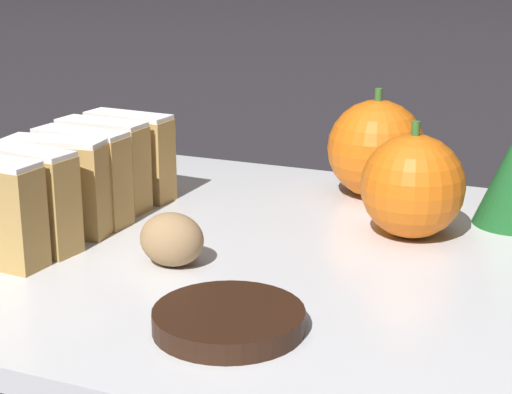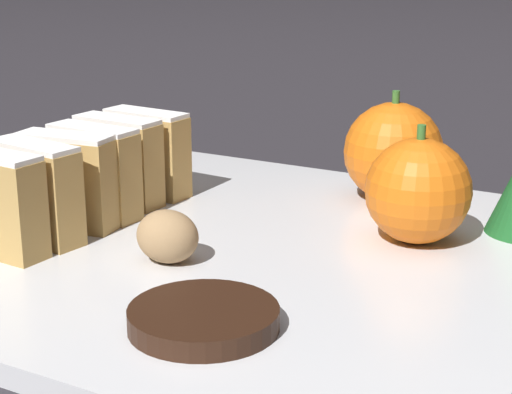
% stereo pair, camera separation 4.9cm
% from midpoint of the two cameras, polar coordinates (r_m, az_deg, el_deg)
% --- Properties ---
extents(ground_plane, '(6.00, 6.00, 0.00)m').
position_cam_midpoint_polar(ground_plane, '(0.50, 2.79, -4.64)').
color(ground_plane, '#28262B').
extents(serving_platter, '(0.34, 0.36, 0.01)m').
position_cam_midpoint_polar(serving_platter, '(0.50, 2.80, -4.00)').
color(serving_platter, silver).
rests_on(serving_platter, ground_plane).
extents(stollen_slice_second, '(0.06, 0.03, 0.06)m').
position_cam_midpoint_polar(stollen_slice_second, '(0.51, -11.89, 0.28)').
color(stollen_slice_second, tan).
rests_on(stollen_slice_second, serving_platter).
extents(stollen_slice_third, '(0.06, 0.03, 0.06)m').
position_cam_midpoint_polar(stollen_slice_third, '(0.53, -9.94, 1.01)').
color(stollen_slice_third, tan).
rests_on(stollen_slice_third, serving_platter).
extents(stollen_slice_fourth, '(0.06, 0.02, 0.06)m').
position_cam_midpoint_polar(stollen_slice_fourth, '(0.55, -8.09, 1.69)').
color(stollen_slice_fourth, tan).
rests_on(stollen_slice_fourth, serving_platter).
extents(stollen_slice_fifth, '(0.06, 0.02, 0.06)m').
position_cam_midpoint_polar(stollen_slice_fifth, '(0.57, -6.77, 2.37)').
color(stollen_slice_fifth, tan).
rests_on(stollen_slice_fifth, serving_platter).
extents(stollen_slice_sixth, '(0.06, 0.03, 0.06)m').
position_cam_midpoint_polar(stollen_slice_sixth, '(0.59, -4.95, 2.92)').
color(stollen_slice_sixth, tan).
rests_on(stollen_slice_sixth, serving_platter).
extents(orange_near, '(0.06, 0.06, 0.07)m').
position_cam_midpoint_polar(orange_near, '(0.51, 13.47, 0.37)').
color(orange_near, orange).
rests_on(orange_near, serving_platter).
extents(orange_far, '(0.07, 0.07, 0.08)m').
position_cam_midpoint_polar(orange_far, '(0.59, 11.50, 2.94)').
color(orange_far, orange).
rests_on(orange_far, serving_platter).
extents(walnut, '(0.04, 0.03, 0.03)m').
position_cam_midpoint_polar(walnut, '(0.47, -2.97, -2.69)').
color(walnut, '#9E7A51').
rests_on(walnut, serving_platter).
extents(chocolate_cookie, '(0.07, 0.07, 0.01)m').
position_cam_midpoint_polar(chocolate_cookie, '(0.39, 0.06, -8.16)').
color(chocolate_cookie, black).
rests_on(chocolate_cookie, serving_platter).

